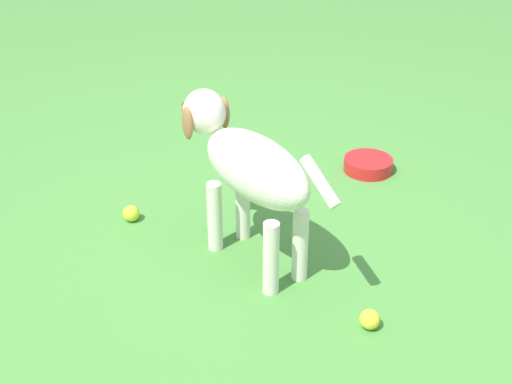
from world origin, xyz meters
TOP-DOWN VIEW (x-y plane):
  - ground at (0.00, 0.00)m, footprint 14.00×14.00m
  - dog at (0.03, -0.04)m, footprint 0.21×0.84m
  - tennis_ball_0 at (-0.18, 0.44)m, footprint 0.07×0.07m
  - tennis_ball_1 at (0.09, -0.59)m, footprint 0.07×0.07m
  - water_bowl at (0.87, 0.15)m, footprint 0.22×0.22m

SIDE VIEW (x-z plane):
  - ground at x=0.00m, z-range 0.00..0.00m
  - water_bowl at x=0.87m, z-range 0.00..0.06m
  - tennis_ball_0 at x=-0.18m, z-range 0.00..0.07m
  - tennis_ball_1 at x=0.09m, z-range 0.00..0.07m
  - dog at x=0.03m, z-range 0.09..0.66m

